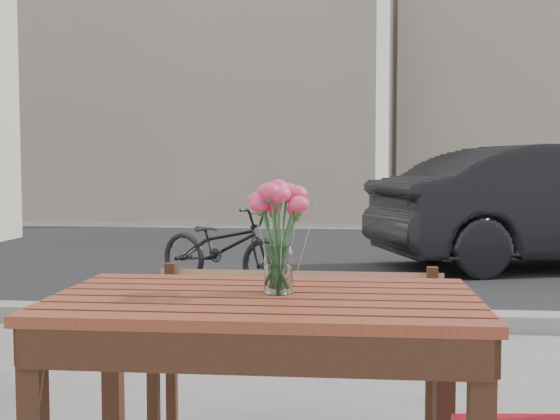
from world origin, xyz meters
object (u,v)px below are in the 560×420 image
object	(u,v)px
main_table	(265,337)
bicycle	(223,247)
main_vase	(278,223)
parked_car	(558,207)

from	to	relation	value
main_table	bicycle	size ratio (longest dim) A/B	0.85
main_table	main_vase	xyz separation A→B (m)	(0.04, 0.04, 0.36)
parked_car	bicycle	size ratio (longest dim) A/B	2.81
main_table	bicycle	bearing A→B (deg)	101.57
main_table	parked_car	xyz separation A→B (m)	(2.74, 6.41, 0.04)
main_table	parked_car	bearing A→B (deg)	66.81
main_vase	parked_car	distance (m)	6.93
main_vase	bicycle	bearing A→B (deg)	102.22
main_table	main_vase	size ratio (longest dim) A/B	3.68
main_table	bicycle	distance (m)	4.73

